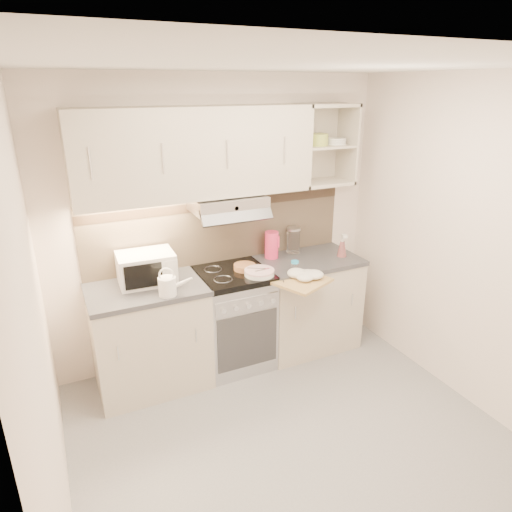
% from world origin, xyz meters
% --- Properties ---
extents(ground, '(3.00, 3.00, 0.00)m').
position_xyz_m(ground, '(0.00, 0.00, 0.00)').
color(ground, gray).
rests_on(ground, ground).
extents(room_shell, '(3.04, 2.84, 2.52)m').
position_xyz_m(room_shell, '(0.00, 0.37, 1.63)').
color(room_shell, white).
rests_on(room_shell, ground).
extents(base_cabinet_left, '(0.90, 0.60, 0.86)m').
position_xyz_m(base_cabinet_left, '(-0.75, 1.10, 0.43)').
color(base_cabinet_left, beige).
rests_on(base_cabinet_left, ground).
extents(worktop_left, '(0.92, 0.62, 0.04)m').
position_xyz_m(worktop_left, '(-0.75, 1.10, 0.88)').
color(worktop_left, '#47474C').
rests_on(worktop_left, base_cabinet_left).
extents(base_cabinet_right, '(0.90, 0.60, 0.86)m').
position_xyz_m(base_cabinet_right, '(0.75, 1.10, 0.43)').
color(base_cabinet_right, beige).
rests_on(base_cabinet_right, ground).
extents(worktop_right, '(0.92, 0.62, 0.04)m').
position_xyz_m(worktop_right, '(0.75, 1.10, 0.88)').
color(worktop_right, '#47474C').
rests_on(worktop_right, base_cabinet_right).
extents(electric_range, '(0.60, 0.60, 0.90)m').
position_xyz_m(electric_range, '(0.00, 1.10, 0.45)').
color(electric_range, '#B7B7BC').
rests_on(electric_range, ground).
extents(microwave, '(0.45, 0.35, 0.25)m').
position_xyz_m(microwave, '(-0.72, 1.19, 1.02)').
color(microwave, silver).
rests_on(microwave, worktop_left).
extents(watering_can, '(0.26, 0.15, 0.23)m').
position_xyz_m(watering_can, '(-0.62, 0.88, 0.98)').
color(watering_can, white).
rests_on(watering_can, worktop_left).
extents(plate_stack, '(0.25, 0.25, 0.05)m').
position_xyz_m(plate_stack, '(0.17, 0.94, 0.92)').
color(plate_stack, white).
rests_on(plate_stack, electric_range).
extents(bread_loaf, '(0.19, 0.19, 0.05)m').
position_xyz_m(bread_loaf, '(0.11, 1.10, 0.92)').
color(bread_loaf, '#A96D39').
rests_on(bread_loaf, electric_range).
extents(pink_pitcher, '(0.13, 0.12, 0.25)m').
position_xyz_m(pink_pitcher, '(0.45, 1.26, 1.02)').
color(pink_pitcher, '#F73364').
rests_on(pink_pitcher, worktop_right).
extents(glass_jar, '(0.13, 0.13, 0.25)m').
position_xyz_m(glass_jar, '(0.70, 1.30, 1.02)').
color(glass_jar, silver).
rests_on(glass_jar, worktop_right).
extents(spice_jar, '(0.07, 0.07, 0.10)m').
position_xyz_m(spice_jar, '(0.48, 0.88, 0.95)').
color(spice_jar, silver).
rests_on(spice_jar, worktop_right).
extents(spray_bottle, '(0.09, 0.09, 0.23)m').
position_xyz_m(spray_bottle, '(1.06, 1.02, 0.99)').
color(spray_bottle, pink).
rests_on(spray_bottle, worktop_right).
extents(cutting_board, '(0.52, 0.50, 0.02)m').
position_xyz_m(cutting_board, '(0.46, 0.73, 0.87)').
color(cutting_board, tan).
rests_on(cutting_board, base_cabinet_right).
extents(dish_towel, '(0.31, 0.28, 0.07)m').
position_xyz_m(dish_towel, '(0.50, 0.77, 0.92)').
color(dish_towel, white).
rests_on(dish_towel, cutting_board).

